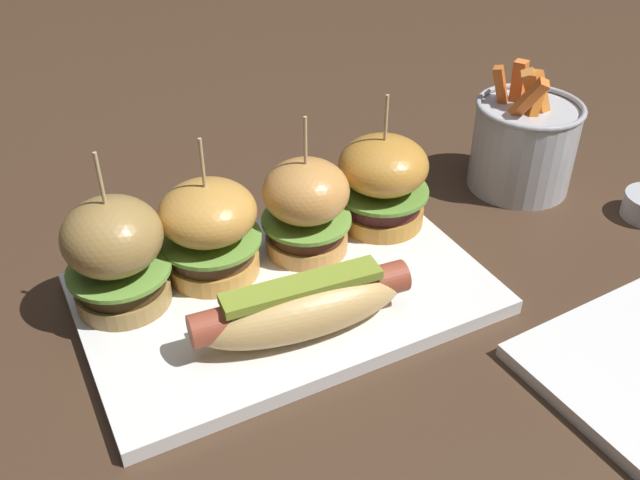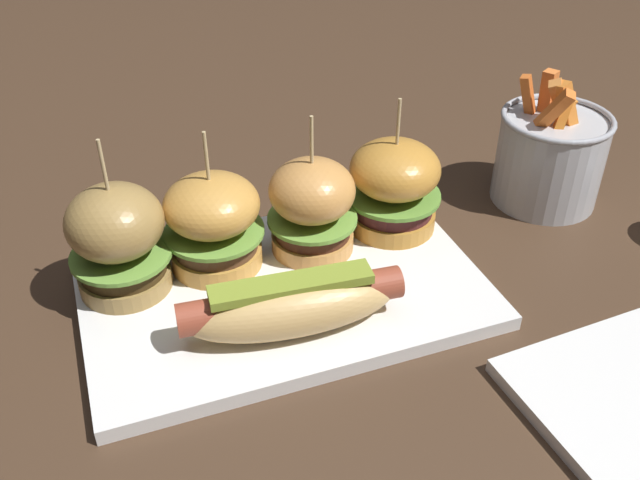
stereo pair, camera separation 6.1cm
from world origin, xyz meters
name	(u,v)px [view 2 (the right image)]	position (x,y,z in m)	size (l,w,h in m)	color
ground_plane	(284,297)	(0.00, 0.00, 0.00)	(3.00, 3.00, 0.00)	#422D1E
platter_main	(283,291)	(0.00, 0.00, 0.01)	(0.35, 0.22, 0.01)	white
hot_dog	(292,304)	(-0.01, -0.06, 0.04)	(0.19, 0.07, 0.05)	tan
slider_far_left	(118,239)	(-0.13, 0.05, 0.06)	(0.09, 0.09, 0.14)	#9D7A42
slider_center_left	(213,222)	(-0.05, 0.05, 0.06)	(0.09, 0.09, 0.13)	gold
slider_center_right	(312,206)	(0.04, 0.04, 0.06)	(0.08, 0.08, 0.14)	#CD8D48
slider_far_right	(394,185)	(0.13, 0.05, 0.06)	(0.09, 0.09, 0.14)	#C38433
fries_bucket	(550,156)	(0.32, 0.06, 0.05)	(0.11, 0.11, 0.14)	#B7BABF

